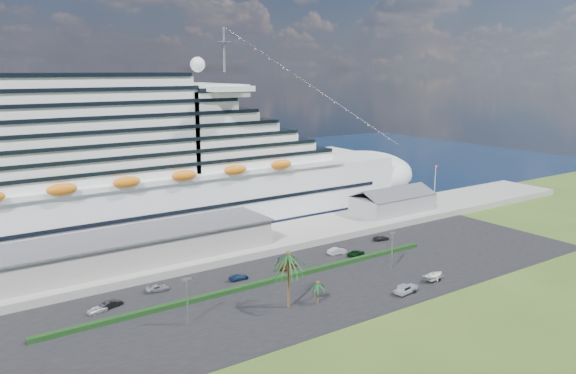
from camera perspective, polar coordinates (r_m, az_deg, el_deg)
ground at (r=107.46m, az=5.78°, el=-11.63°), size 420.00×420.00×0.00m
asphalt_lot at (r=115.36m, az=2.21°, el=-9.86°), size 140.00×38.00×0.12m
wharf at (r=138.04m, az=-5.03°, el=-5.83°), size 240.00×20.00×1.80m
water at (r=218.86m, az=-16.72°, el=0.10°), size 420.00×160.00×0.02m
cruise_ship at (r=147.54m, az=-17.10°, el=1.17°), size 191.00×38.00×54.00m
terminal_building at (r=127.06m, az=-14.97°, el=-5.83°), size 61.00×15.00×6.30m
port_shed at (r=167.81m, az=10.59°, el=-1.55°), size 24.00×12.31×7.37m
flagpole at (r=179.99m, az=14.71°, el=0.43°), size 1.08×0.16×12.00m
hedge at (r=114.83m, az=-2.56°, el=-9.69°), size 88.00×1.10×0.90m
lamp_post_left at (r=97.81m, az=-10.20°, el=-10.81°), size 1.60×0.35×8.27m
lamp_post_right at (r=123.89m, az=10.55°, el=-5.91°), size 1.60×0.35×8.27m
palm_tall at (r=101.37m, az=0.05°, el=-7.45°), size 8.82×8.82×11.13m
palm_short at (r=105.21m, az=3.03°, el=-9.95°), size 3.53×3.53×4.56m
parked_car_0 at (r=107.92m, az=-18.78°, el=-11.71°), size 3.84×2.18×1.23m
parked_car_1 at (r=109.40m, az=-17.51°, el=-11.26°), size 4.36×2.44×1.36m
parked_car_2 at (r=114.50m, az=-13.11°, el=-9.98°), size 4.80×2.81×1.26m
parked_car_3 at (r=117.60m, az=-5.04°, el=-9.11°), size 4.28×1.86×1.22m
parked_car_4 at (r=123.25m, az=0.00°, el=-7.98°), size 4.89×2.98×1.56m
parked_car_5 at (r=133.14m, az=5.02°, el=-6.50°), size 4.90×2.38×1.55m
parked_car_6 at (r=132.64m, az=6.94°, el=-6.67°), size 5.11×3.14×1.32m
parked_car_7 at (r=145.03m, az=9.46°, el=-5.14°), size 4.53×2.59×1.23m
pickup_truck at (r=112.62m, az=11.88°, el=-10.10°), size 5.23×2.45×1.78m
boat_trailer at (r=120.53m, az=14.68°, el=-8.67°), size 6.19×4.47×1.72m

